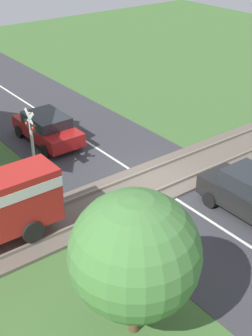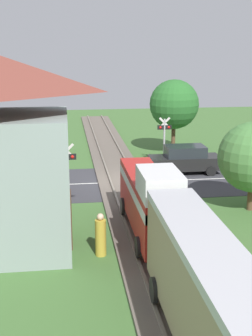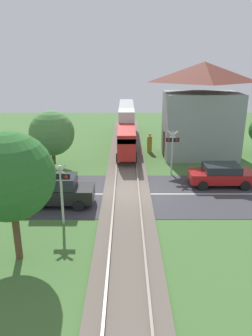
# 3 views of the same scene
# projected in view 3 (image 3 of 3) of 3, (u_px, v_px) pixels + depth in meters

# --- Properties ---
(ground_plane) EXTENTS (60.00, 60.00, 0.00)m
(ground_plane) POSITION_uv_depth(u_px,v_px,m) (126.00, 194.00, 19.41)
(ground_plane) COLOR #426B33
(road_surface) EXTENTS (48.00, 6.40, 0.02)m
(road_surface) POSITION_uv_depth(u_px,v_px,m) (126.00, 194.00, 19.41)
(road_surface) COLOR #38383D
(road_surface) RESTS_ON ground_plane
(track_bed) EXTENTS (2.80, 48.00, 0.24)m
(track_bed) POSITION_uv_depth(u_px,v_px,m) (126.00, 193.00, 19.39)
(track_bed) COLOR #665B51
(track_bed) RESTS_ON ground_plane
(train) EXTENTS (1.58, 14.77, 3.18)m
(train) POSITION_uv_depth(u_px,v_px,m) (126.00, 124.00, 30.18)
(train) COLOR red
(train) RESTS_ON track_bed
(car_near_crossing) EXTENTS (4.25, 1.80, 1.69)m
(car_near_crossing) POSITION_uv_depth(u_px,v_px,m) (54.00, 190.00, 17.76)
(car_near_crossing) COLOR black
(car_near_crossing) RESTS_ON ground_plane
(car_far_side) EXTENTS (3.97, 1.89, 1.40)m
(car_far_side) POSITION_uv_depth(u_px,v_px,m) (220.00, 174.00, 20.54)
(car_far_side) COLOR #A81919
(car_far_side) RESTS_ON ground_plane
(crossing_signal_west_approach) EXTENTS (0.90, 0.18, 3.09)m
(crossing_signal_west_approach) POSITION_uv_depth(u_px,v_px,m) (60.00, 186.00, 15.38)
(crossing_signal_west_approach) COLOR #B7B7B7
(crossing_signal_west_approach) RESTS_ON ground_plane
(crossing_signal_east_approach) EXTENTS (0.90, 0.18, 3.09)m
(crossing_signal_east_approach) POSITION_uv_depth(u_px,v_px,m) (172.00, 146.00, 22.16)
(crossing_signal_east_approach) COLOR #B7B7B7
(crossing_signal_east_approach) RESTS_ON ground_plane
(station_building) EXTENTS (6.19, 4.41, 7.40)m
(station_building) POSITION_uv_depth(u_px,v_px,m) (200.00, 112.00, 25.86)
(station_building) COLOR gray
(station_building) RESTS_ON ground_plane
(pedestrian_by_station) EXTENTS (0.40, 0.40, 1.64)m
(pedestrian_by_station) POSITION_uv_depth(u_px,v_px,m) (149.00, 144.00, 27.80)
(pedestrian_by_station) COLOR gold
(pedestrian_by_station) RESTS_ON ground_plane
(tree_roadside_hedge) EXTENTS (3.25, 3.25, 4.17)m
(tree_roadside_hedge) POSITION_uv_depth(u_px,v_px,m) (51.00, 133.00, 23.47)
(tree_roadside_hedge) COLOR brown
(tree_roadside_hedge) RESTS_ON ground_plane
(tree_beyond_track) EXTENTS (3.39, 3.39, 5.21)m
(tree_beyond_track) POSITION_uv_depth(u_px,v_px,m) (9.00, 177.00, 12.17)
(tree_beyond_track) COLOR brown
(tree_beyond_track) RESTS_ON ground_plane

